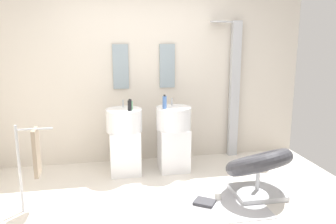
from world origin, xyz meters
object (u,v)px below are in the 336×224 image
(pedestal_sink_left, at_px, (125,139))
(shower_column, at_px, (234,87))
(magazine_charcoal, at_px, (205,202))
(soap_bottle_black, at_px, (130,105))
(towel_rack, at_px, (34,155))
(soap_bottle_blue, at_px, (165,102))
(coffee_mug, at_px, (218,196))
(lounge_chair, at_px, (258,166))
(pedestal_sink_right, at_px, (174,136))
(soap_bottle_green, at_px, (131,105))

(pedestal_sink_left, height_order, shower_column, shower_column)
(pedestal_sink_left, height_order, magazine_charcoal, pedestal_sink_left)
(shower_column, bearing_deg, soap_bottle_black, -161.34)
(towel_rack, relative_size, soap_bottle_black, 6.22)
(pedestal_sink_left, relative_size, towel_rack, 1.04)
(shower_column, bearing_deg, soap_bottle_blue, -156.66)
(coffee_mug, xyz_separation_m, soap_bottle_blue, (-0.45, 0.93, 0.93))
(shower_column, height_order, lounge_chair, shower_column)
(towel_rack, bearing_deg, soap_bottle_black, 35.22)
(soap_bottle_black, bearing_deg, soap_bottle_blue, 5.98)
(soap_bottle_black, bearing_deg, pedestal_sink_right, 11.37)
(towel_rack, height_order, magazine_charcoal, towel_rack)
(soap_bottle_blue, relative_size, soap_bottle_green, 1.29)
(pedestal_sink_right, distance_m, magazine_charcoal, 1.18)
(shower_column, bearing_deg, soap_bottle_green, -161.64)
(towel_rack, bearing_deg, soap_bottle_blue, 27.62)
(magazine_charcoal, bearing_deg, shower_column, 94.35)
(soap_bottle_green, bearing_deg, shower_column, 18.36)
(soap_bottle_black, bearing_deg, pedestal_sink_left, 119.51)
(soap_bottle_blue, xyz_separation_m, soap_bottle_green, (-0.45, -0.03, -0.02))
(soap_bottle_black, bearing_deg, lounge_chair, -30.86)
(coffee_mug, xyz_separation_m, soap_bottle_green, (-0.90, 0.90, 0.91))
(lounge_chair, relative_size, soap_bottle_black, 6.80)
(pedestal_sink_left, bearing_deg, soap_bottle_green, -53.05)
(magazine_charcoal, xyz_separation_m, soap_bottle_blue, (-0.26, 1.01, 0.95))
(shower_column, distance_m, lounge_chair, 1.58)
(pedestal_sink_right, xyz_separation_m, magazine_charcoal, (0.13, -1.08, -0.46))
(lounge_chair, height_order, towel_rack, towel_rack)
(soap_bottle_green, bearing_deg, soap_bottle_black, -132.08)
(lounge_chair, relative_size, coffee_mug, 12.93)
(pedestal_sink_right, height_order, lounge_chair, pedestal_sink_right)
(magazine_charcoal, bearing_deg, pedestal_sink_right, 131.49)
(towel_rack, xyz_separation_m, magazine_charcoal, (1.79, -0.21, -0.60))
(pedestal_sink_left, relative_size, lounge_chair, 0.95)
(towel_rack, distance_m, soap_bottle_blue, 1.76)
(towel_rack, xyz_separation_m, soap_bottle_blue, (1.52, 0.80, 0.35))
(pedestal_sink_right, height_order, soap_bottle_green, soap_bottle_green)
(magazine_charcoal, bearing_deg, coffee_mug, 57.77)
(pedestal_sink_left, bearing_deg, towel_rack, -138.76)
(towel_rack, bearing_deg, pedestal_sink_left, 41.24)
(pedestal_sink_right, height_order, soap_bottle_black, soap_bottle_black)
(lounge_chair, bearing_deg, pedestal_sink_right, 129.94)
(lounge_chair, relative_size, soap_bottle_blue, 5.64)
(towel_rack, bearing_deg, magazine_charcoal, -6.76)
(pedestal_sink_right, relative_size, soap_bottle_green, 6.94)
(coffee_mug, bearing_deg, pedestal_sink_left, 134.15)
(pedestal_sink_left, height_order, pedestal_sink_right, same)
(pedestal_sink_right, xyz_separation_m, lounge_chair, (0.81, -0.96, -0.13))
(pedestal_sink_left, relative_size, pedestal_sink_right, 1.00)
(lounge_chair, bearing_deg, towel_rack, 177.88)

